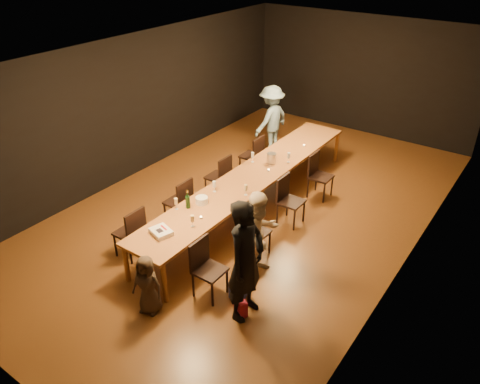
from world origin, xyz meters
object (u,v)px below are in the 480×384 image
Objects in this scene: woman_birthday at (246,261)px; table at (253,177)px; chair_right_2 at (291,201)px; chair_right_1 at (255,232)px; chair_left_3 at (251,155)px; man_blue at (271,119)px; child at (147,285)px; chair_right_3 at (321,176)px; ice_bucket at (271,158)px; plate_stack at (202,200)px; champagne_bottle at (188,199)px; chair_left_0 at (129,232)px; chair_left_1 at (178,201)px; chair_left_2 at (218,176)px; birthday_cake at (161,232)px; chair_right_0 at (210,270)px; woman_tan at (259,234)px.

table is at bearing 30.59° from woman_birthday.
chair_right_2 is at bearing 13.72° from woman_birthday.
chair_right_1 is 1.00× the size of chair_left_3.
man_blue is 5.89m from child.
chair_right_3 is 4.47× the size of ice_bucket.
chair_right_2 is 1.72m from plate_stack.
child is at bearing -9.15° from chair_right_2.
plate_stack is (-0.48, 1.81, 0.34)m from child.
ice_bucket is at bearing 38.85° from man_blue.
child is (-0.51, -4.37, 0.01)m from chair_right_3.
table is at bearing 81.55° from champagne_bottle.
ice_bucket reaches higher than chair_left_3.
chair_left_1 is (0.00, 1.20, 0.00)m from chair_left_0.
chair_left_2 is at bearing 43.00° from woman_birthday.
birthday_cake is (0.78, -0.02, 0.32)m from chair_left_0.
man_blue is (-2.02, 4.92, 0.35)m from chair_right_0.
chair_right_3 is at bearing 33.90° from ice_bucket.
woman_tan is at bearing 41.77° from chair_right_1.
table is 1.37m from plate_stack.
chair_left_2 is 1.00× the size of chair_left_3.
chair_left_2 is 4.39× the size of plate_stack.
chair_left_3 is at bearing 146.76° from ice_bucket.
chair_right_1 is 1.00× the size of chair_right_2.
chair_left_3 is 0.99× the size of child.
chair_right_0 is at bearing -144.69° from chair_left_2.
birthday_cake is (-1.22, -0.89, 0.06)m from woman_tan.
chair_right_3 is 3.69m from woman_birthday.
chair_left_0 is 2.39m from woman_birthday.
woman_tan is at bearing -143.83° from chair_left_3.
chair_left_1 is at bearing 11.69° from man_blue.
woman_birthday is 1.46m from child.
woman_tan reaches higher than chair_right_2.
woman_birthday is at bearing -63.97° from ice_bucket.
ice_bucket is at bearing -123.24° from chair_left_3.
man_blue is at bearing -157.71° from chair_right_0.
chair_left_3 is 3.72m from birthday_cake.
table is 28.31× the size of plate_stack.
chair_right_2 is (0.00, 2.40, 0.00)m from chair_right_0.
woman_tan is at bearing 2.58° from champagne_bottle.
chair_right_3 is 1.00× the size of chair_left_2.
chair_left_0 is at bearing -25.28° from chair_right_3.
woman_birthday reaches higher than chair_right_3.
chair_right_3 is at bearing -54.78° from chair_left_2.
ice_bucket is at bearing 44.76° from woman_tan.
chair_left_1 is (-1.70, -2.40, 0.00)m from chair_right_3.
plate_stack is (-0.07, 1.06, 0.02)m from birthday_cake.
woman_birthday is at bearing -141.26° from woman_tan.
champagne_bottle is (-0.10, -0.24, 0.11)m from plate_stack.
chair_left_2 is 0.57× the size of man_blue.
woman_tan reaches higher than chair_left_2.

